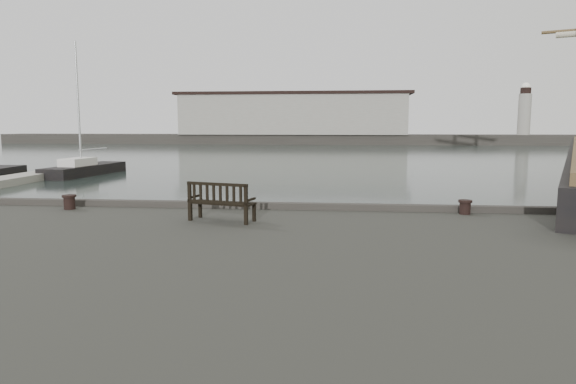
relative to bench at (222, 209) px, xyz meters
name	(u,v)px	position (x,y,z in m)	size (l,w,h in m)	color
ground	(266,260)	(0.78, 2.19, -1.87)	(400.00, 400.00, 0.00)	black
breakwater	(309,123)	(-3.78, 94.19, 2.43)	(140.00, 9.50, 12.20)	#383530
bench	(222,209)	(0.00, 0.00, 0.00)	(1.76, 0.99, 0.96)	black
bollard_left	(69,202)	(-4.77, 1.36, -0.10)	(0.39, 0.39, 0.41)	black
bollard_right	(465,207)	(6.32, 1.69, -0.11)	(0.37, 0.37, 0.39)	black
yacht_d	(85,172)	(-17.33, 26.29, -1.63)	(3.20, 8.75, 10.91)	black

